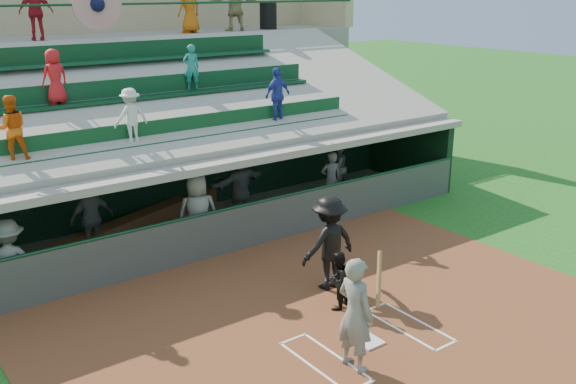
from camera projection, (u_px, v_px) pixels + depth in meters
ground at (369, 343)px, 11.49m from camera, size 100.00×100.00×0.00m
dirt_slab at (350, 331)px, 11.87m from camera, size 11.00×9.00×0.02m
home_plate at (369, 342)px, 11.48m from camera, size 0.43×0.43×0.03m
batters_box_chalk at (369, 342)px, 11.48m from camera, size 2.65×1.85×0.01m
dugout_floor at (190, 232)px, 16.66m from camera, size 16.00×3.50×0.04m
concourse_slab at (89, 107)px, 21.13m from camera, size 20.00×3.00×4.60m
grandstand at (125, 123)px, 18.85m from camera, size 20.40×10.40×7.80m
batter_at_plate at (356, 314)px, 10.45m from camera, size 0.89×0.80×1.97m
catcher at (338, 281)px, 12.55m from camera, size 0.69×0.62×1.18m
home_umpire at (329, 243)px, 13.31m from camera, size 1.30×0.75×2.01m
dugout_bench at (175, 208)px, 17.68m from camera, size 14.49×5.99×0.46m
dugout_player_a at (10, 262)px, 12.61m from camera, size 1.29×0.99×1.77m
dugout_player_b at (92, 218)px, 14.98m from camera, size 1.08×0.51×1.79m
dugout_player_c at (198, 214)px, 15.02m from camera, size 1.10×0.89×1.96m
dugout_player_d at (240, 184)px, 17.22m from camera, size 1.92×0.90×1.99m
dugout_player_e at (331, 180)px, 18.24m from camera, size 0.70×0.60×1.64m
dugout_player_f at (337, 168)px, 19.57m from camera, size 0.89×0.76×1.58m
trash_bin at (268, 16)px, 23.64m from camera, size 0.63×0.63×0.94m
concourse_staff_a at (36, 12)px, 18.41m from camera, size 0.99×0.55×1.60m
concourse_staff_b at (189, 7)px, 21.56m from camera, size 0.91×0.68×1.70m
concourse_staff_c at (235, 3)px, 22.59m from camera, size 1.84×0.82×1.92m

